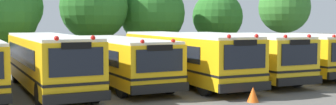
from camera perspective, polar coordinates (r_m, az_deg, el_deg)
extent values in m
plane|color=#595651|center=(23.28, 1.75, -3.87)|extent=(160.00, 160.00, 0.00)
cylinder|color=black|center=(17.67, -20.99, -5.08)|extent=(0.30, 1.01, 1.00)
cube|color=yellow|center=(20.85, -15.63, -1.04)|extent=(2.71, 10.68, 2.14)
cube|color=white|center=(20.78, -15.69, 2.07)|extent=(2.65, 10.46, 0.12)
cube|color=black|center=(15.75, -11.92, -5.89)|extent=(2.45, 0.23, 0.36)
cube|color=black|center=(15.63, -12.04, -1.24)|extent=(1.97, 0.12, 1.03)
cube|color=black|center=(21.37, -12.58, 0.06)|extent=(0.28, 8.27, 0.77)
cube|color=black|center=(20.93, -19.08, -0.15)|extent=(0.28, 8.27, 0.77)
cube|color=black|center=(20.89, -15.60, -2.21)|extent=(2.73, 10.78, 0.10)
sphere|color=red|center=(15.91, -9.94, 1.93)|extent=(0.18, 0.18, 0.18)
sphere|color=red|center=(15.59, -14.59, 1.82)|extent=(0.18, 0.18, 0.18)
cube|color=black|center=(15.57, -12.06, 0.90)|extent=(1.08, 0.11, 0.24)
cylinder|color=black|center=(17.43, -9.74, -4.99)|extent=(0.31, 1.01, 1.00)
cylinder|color=black|center=(16.96, -16.64, -5.36)|extent=(0.31, 1.01, 1.00)
cylinder|color=black|center=(24.56, -14.67, -2.41)|extent=(0.31, 1.01, 1.00)
cylinder|color=black|center=(24.23, -19.58, -2.60)|extent=(0.31, 1.01, 1.00)
cube|color=yellow|center=(22.00, -6.55, -0.92)|extent=(2.80, 9.91, 1.93)
cube|color=white|center=(21.94, -6.57, 1.76)|extent=(2.75, 9.71, 0.12)
cube|color=black|center=(17.51, -1.01, -4.78)|extent=(2.58, 0.23, 0.36)
cube|color=black|center=(17.42, -1.09, -1.07)|extent=(2.07, 0.12, 0.93)
cube|color=black|center=(22.72, -3.76, 0.04)|extent=(0.26, 7.67, 0.70)
cube|color=black|center=(21.87, -9.99, -0.17)|extent=(0.26, 7.67, 0.70)
cube|color=black|center=(22.04, -6.54, -1.92)|extent=(2.83, 10.00, 0.10)
sphere|color=red|center=(17.82, 0.70, 1.56)|extent=(0.18, 0.18, 0.18)
sphere|color=red|center=(17.24, -3.42, 1.46)|extent=(0.18, 0.18, 0.18)
cube|color=black|center=(17.37, -1.07, 0.63)|extent=(1.14, 0.11, 0.24)
cylinder|color=black|center=(19.31, 0.15, -4.04)|extent=(0.31, 1.01, 1.00)
cylinder|color=black|center=(18.44, -6.13, -4.45)|extent=(0.31, 1.01, 1.00)
cylinder|color=black|center=(25.38, -6.52, -2.09)|extent=(0.31, 1.01, 1.00)
cylinder|color=black|center=(24.72, -11.42, -2.31)|extent=(0.31, 1.01, 1.00)
cube|color=yellow|center=(22.98, 2.04, -0.44)|extent=(2.49, 11.40, 2.12)
cube|color=white|center=(22.92, 2.05, 2.36)|extent=(2.44, 11.18, 0.12)
cube|color=black|center=(18.14, 10.24, -4.54)|extent=(2.53, 0.16, 0.36)
cube|color=black|center=(18.04, 10.20, -0.54)|extent=(2.04, 0.06, 1.02)
cube|color=black|center=(23.81, 4.43, 0.53)|extent=(0.05, 8.89, 0.76)
cube|color=black|center=(22.70, -1.15, 0.37)|extent=(0.05, 8.89, 0.76)
cube|color=black|center=(23.02, 2.04, -1.49)|extent=(2.52, 11.52, 0.10)
sphere|color=red|center=(18.52, 11.67, 2.16)|extent=(0.18, 0.18, 0.18)
sphere|color=red|center=(17.75, 8.11, 2.12)|extent=(0.18, 0.18, 0.18)
cube|color=black|center=(17.99, 10.24, 1.29)|extent=(1.12, 0.08, 0.24)
cylinder|color=black|center=(19.96, 10.43, -3.84)|extent=(0.28, 1.00, 1.00)
cylinder|color=black|center=(18.80, 4.90, -4.28)|extent=(0.28, 1.00, 1.00)
cylinder|color=black|center=(27.04, 0.42, -1.68)|extent=(0.28, 1.00, 1.00)
cylinder|color=black|center=(26.19, -3.95, -1.88)|extent=(0.28, 1.00, 1.00)
cube|color=yellow|center=(24.86, 8.77, -0.21)|extent=(2.58, 10.86, 2.06)
cube|color=white|center=(24.80, 8.80, 2.29)|extent=(2.53, 10.64, 0.12)
cube|color=black|center=(20.59, 17.10, -3.62)|extent=(2.56, 0.18, 0.36)
cube|color=black|center=(20.50, 17.08, -0.23)|extent=(2.06, 0.07, 0.99)
cube|color=black|center=(25.80, 10.79, 0.65)|extent=(0.10, 8.46, 0.74)
cube|color=black|center=(24.43, 5.89, 0.51)|extent=(0.10, 8.46, 0.74)
cube|color=black|center=(24.89, 8.76, -1.16)|extent=(2.60, 10.96, 0.10)
sphere|color=red|center=(21.04, 18.23, 2.08)|extent=(0.18, 0.18, 0.18)
sphere|color=red|center=(20.14, 15.33, 2.06)|extent=(0.18, 0.18, 0.18)
cube|color=black|center=(20.46, 17.13, 1.32)|extent=(1.13, 0.09, 0.24)
cylinder|color=black|center=(22.41, 16.76, -3.07)|extent=(0.29, 1.00, 1.00)
cylinder|color=black|center=(21.03, 12.16, -3.45)|extent=(0.29, 1.00, 1.00)
cylinder|color=black|center=(28.58, 6.68, -1.39)|extent=(0.29, 1.00, 1.00)
cylinder|color=black|center=(27.51, 2.69, -1.59)|extent=(0.29, 1.00, 1.00)
cube|color=yellow|center=(27.01, 14.97, -0.03)|extent=(2.67, 9.44, 1.99)
cube|color=white|center=(26.95, 15.02, 2.20)|extent=(2.61, 9.25, 0.12)
cube|color=black|center=(28.02, 16.46, 0.74)|extent=(0.25, 7.31, 0.72)
cube|color=black|center=(26.43, 12.57, 0.61)|extent=(0.25, 7.31, 0.72)
cube|color=black|center=(27.04, 14.96, -0.87)|extent=(2.69, 9.54, 0.10)
sphere|color=red|center=(23.24, 21.18, 2.02)|extent=(0.18, 0.18, 0.18)
cylinder|color=black|center=(23.97, 18.21, -2.64)|extent=(0.31, 1.01, 1.00)
cylinder|color=black|center=(29.96, 12.83, -1.22)|extent=(0.31, 1.01, 1.00)
cylinder|color=black|center=(28.67, 9.54, -1.41)|extent=(0.31, 1.01, 1.00)
cube|color=yellow|center=(29.17, 20.58, 0.10)|extent=(2.38, 9.18, 1.94)
cube|color=white|center=(29.12, 20.64, 2.12)|extent=(2.33, 9.00, 0.12)
cube|color=black|center=(28.53, 18.47, 0.69)|extent=(0.05, 7.16, 0.70)
cube|color=black|center=(29.20, 20.57, -0.66)|extent=(2.40, 9.28, 0.10)
cylinder|color=black|center=(31.96, 18.32, -0.99)|extent=(0.28, 1.00, 1.00)
cylinder|color=black|center=(30.58, 15.45, -1.16)|extent=(0.28, 1.00, 1.00)
cylinder|color=#4C3823|center=(29.60, -21.08, -0.44)|extent=(0.40, 0.40, 2.04)
sphere|color=#286623|center=(29.52, -21.23, 5.00)|extent=(4.78, 4.78, 4.78)
sphere|color=#286623|center=(29.78, -19.79, 5.72)|extent=(3.76, 3.76, 3.76)
cylinder|color=#4C3823|center=(31.33, -9.74, 0.40)|extent=(0.29, 0.29, 2.46)
sphere|color=#286623|center=(31.28, -9.81, 6.00)|extent=(4.88, 4.88, 4.88)
sphere|color=#286623|center=(31.30, -9.86, 5.88)|extent=(3.01, 3.01, 3.01)
cylinder|color=#4C3823|center=(33.16, -2.10, 0.27)|extent=(0.40, 0.40, 2.01)
sphere|color=#286623|center=(33.09, -2.11, 5.28)|extent=(5.04, 5.04, 5.04)
sphere|color=#286623|center=(33.55, -1.85, 5.18)|extent=(3.00, 3.00, 3.00)
cylinder|color=#4C3823|center=(35.61, 6.57, 0.58)|extent=(0.29, 0.29, 2.10)
sphere|color=#286623|center=(35.55, 6.60, 4.77)|extent=(4.13, 4.13, 4.13)
sphere|color=#286623|center=(35.29, 6.75, 4.60)|extent=(2.63, 2.63, 2.63)
cylinder|color=#4C3823|center=(37.58, 15.10, 1.19)|extent=(0.35, 0.35, 2.80)
sphere|color=#387A2D|center=(37.56, 15.19, 5.79)|extent=(4.32, 4.32, 4.32)
sphere|color=#387A2D|center=(37.06, 14.46, 6.37)|extent=(2.59, 2.59, 2.59)
cone|color=#EA5914|center=(17.71, 11.22, -5.48)|extent=(0.47, 0.47, 0.62)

